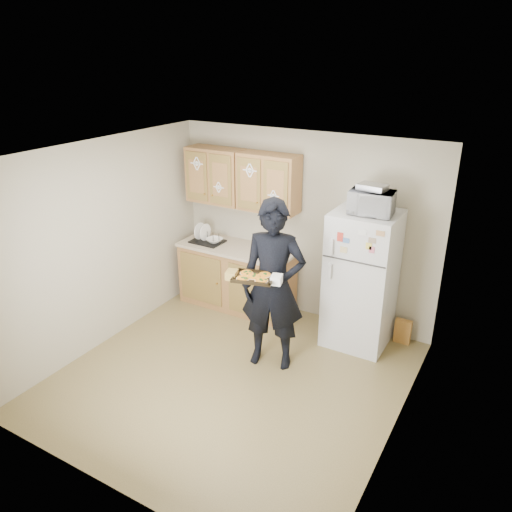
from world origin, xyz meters
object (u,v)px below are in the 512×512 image
object	(u,v)px
person	(273,286)
baking_tray	(254,278)
refrigerator	(361,280)
microwave	(371,203)
dish_rack	(207,236)

from	to	relation	value
person	baking_tray	distance (m)	0.36
refrigerator	microwave	distance (m)	0.99
person	dish_rack	size ratio (longest dim) A/B	4.48
person	microwave	distance (m)	1.44
refrigerator	baking_tray	distance (m)	1.49
person	microwave	size ratio (longest dim) A/B	4.06
baking_tray	microwave	world-z (taller)	microwave
baking_tray	dish_rack	distance (m)	1.93
baking_tray	dish_rack	bearing A→B (deg)	124.72
person	baking_tray	xyz separation A→B (m)	(-0.08, -0.29, 0.20)
refrigerator	person	distance (m)	1.18
baking_tray	refrigerator	bearing A→B (deg)	41.93
baking_tray	dish_rack	world-z (taller)	baking_tray
refrigerator	microwave	xyz separation A→B (m)	(0.05, -0.05, 0.98)
refrigerator	microwave	world-z (taller)	microwave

